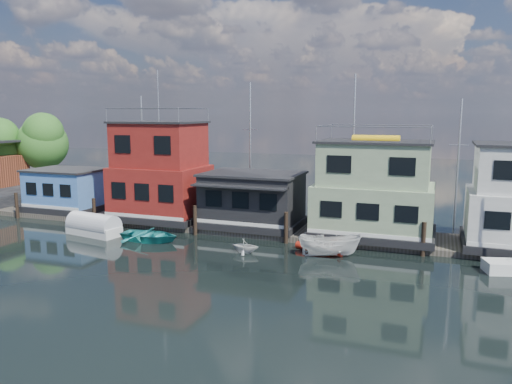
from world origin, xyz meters
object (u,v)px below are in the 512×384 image
at_px(houseboat_red, 160,173).
at_px(houseboat_green, 374,191).
at_px(houseboat_blue, 67,190).
at_px(dinghy_teal, 150,235).
at_px(tarp_runabout, 94,226).
at_px(red_kayak, 319,249).
at_px(dinghy_white, 245,246).
at_px(houseboat_dark, 253,199).
at_px(motorboat, 330,245).

bearing_deg(houseboat_red, houseboat_green, 0.00).
distance_m(houseboat_red, houseboat_green, 17.01).
relative_size(houseboat_blue, dinghy_teal, 1.52).
distance_m(houseboat_green, tarp_runabout, 20.47).
distance_m(houseboat_green, red_kayak, 6.08).
bearing_deg(dinghy_teal, dinghy_white, -95.43).
bearing_deg(houseboat_blue, dinghy_teal, -25.13).
xyz_separation_m(houseboat_dark, red_kayak, (6.15, -4.21, -2.17)).
xyz_separation_m(houseboat_red, red_kayak, (14.15, -4.23, -3.86)).
bearing_deg(tarp_runabout, houseboat_dark, 37.35).
bearing_deg(dinghy_white, motorboat, -80.25).
bearing_deg(motorboat, dinghy_teal, 81.78).
bearing_deg(tarp_runabout, houseboat_red, 75.22).
bearing_deg(dinghy_teal, houseboat_green, -71.41).
xyz_separation_m(motorboat, dinghy_white, (-5.29, -1.01, -0.27)).
distance_m(houseboat_red, dinghy_teal, 7.07).
distance_m(houseboat_blue, tarp_runabout, 8.96).
height_order(houseboat_red, motorboat, houseboat_red).
height_order(dinghy_white, dinghy_teal, dinghy_white).
bearing_deg(dinghy_white, houseboat_dark, 15.04).
relative_size(houseboat_dark, motorboat, 1.89).
distance_m(houseboat_red, houseboat_dark, 8.18).
height_order(houseboat_green, dinghy_white, houseboat_green).
xyz_separation_m(houseboat_blue, houseboat_dark, (17.50, -0.02, 0.21)).
distance_m(houseboat_red, red_kayak, 15.27).
relative_size(houseboat_blue, houseboat_red, 0.54).
xyz_separation_m(red_kayak, dinghy_teal, (-11.80, -1.33, 0.19)).
distance_m(motorboat, red_kayak, 1.23).
height_order(houseboat_red, tarp_runabout, houseboat_red).
distance_m(houseboat_dark, dinghy_white, 6.49).
relative_size(dinghy_white, dinghy_teal, 0.44).
xyz_separation_m(houseboat_dark, dinghy_white, (1.72, -5.96, -1.93)).
bearing_deg(houseboat_green, red_kayak, -123.90).
bearing_deg(dinghy_teal, tarp_runabout, 85.98).
bearing_deg(houseboat_blue, houseboat_green, 0.00).
xyz_separation_m(houseboat_blue, motorboat, (24.50, -4.97, -1.45)).
height_order(houseboat_blue, houseboat_red, houseboat_red).
bearing_deg(dinghy_white, houseboat_red, 57.38).
bearing_deg(dinghy_white, dinghy_teal, 85.75).
bearing_deg(houseboat_dark, dinghy_white, -73.94).
distance_m(tarp_runabout, dinghy_teal, 4.88).
bearing_deg(houseboat_red, dinghy_teal, -67.06).
relative_size(houseboat_dark, houseboat_green, 0.88).
relative_size(motorboat, red_kayak, 1.16).
bearing_deg(houseboat_blue, red_kayak, -10.15).
distance_m(dinghy_white, tarp_runabout, 12.25).
bearing_deg(houseboat_red, dinghy_white, -31.60).
height_order(houseboat_red, houseboat_green, houseboat_red).
xyz_separation_m(motorboat, dinghy_teal, (-12.65, -0.59, -0.32)).
xyz_separation_m(houseboat_dark, motorboat, (7.00, -4.95, -1.66)).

